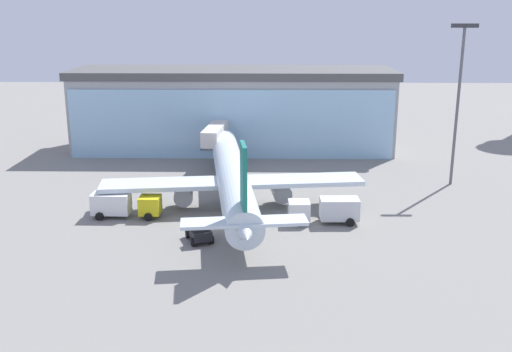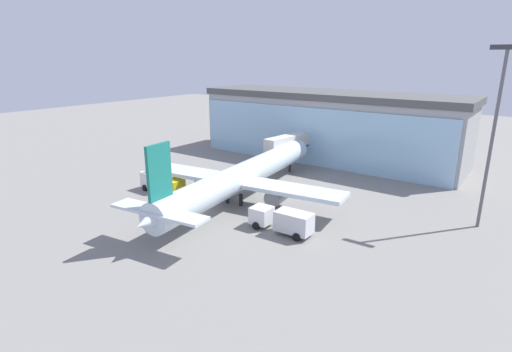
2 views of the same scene
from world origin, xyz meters
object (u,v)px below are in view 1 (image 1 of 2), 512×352
(catering_truck, at_px, (124,204))
(fuel_truck, at_px, (326,209))
(jet_bridge, at_px, (219,132))
(safety_cone_wingtip, at_px, (115,202))
(safety_cone_nose, at_px, (210,219))
(apron_light_mast, at_px, (459,92))
(airplane, at_px, (232,177))
(pushback_tug, at_px, (200,232))
(baggage_cart, at_px, (333,212))

(catering_truck, height_order, fuel_truck, same)
(jet_bridge, distance_m, safety_cone_wingtip, 22.31)
(catering_truck, relative_size, safety_cone_nose, 13.35)
(apron_light_mast, bearing_deg, safety_cone_wingtip, -167.58)
(catering_truck, bearing_deg, fuel_truck, -2.55)
(airplane, xyz_separation_m, fuel_truck, (10.13, -5.67, -1.82))
(pushback_tug, bearing_deg, baggage_cart, -82.14)
(jet_bridge, relative_size, airplane, 0.37)
(safety_cone_nose, bearing_deg, catering_truck, 172.35)
(jet_bridge, bearing_deg, safety_cone_nose, -171.98)
(pushback_tug, bearing_deg, jet_bridge, -19.50)
(catering_truck, bearing_deg, apron_light_mast, 19.78)
(pushback_tug, distance_m, safety_cone_nose, 5.50)
(apron_light_mast, height_order, catering_truck, apron_light_mast)
(safety_cone_wingtip, bearing_deg, fuel_truck, -13.13)
(catering_truck, height_order, pushback_tug, catering_truck)
(baggage_cart, height_order, safety_cone_nose, baggage_cart)
(airplane, bearing_deg, jet_bridge, 1.98)
(apron_light_mast, height_order, fuel_truck, apron_light_mast)
(catering_truck, xyz_separation_m, baggage_cart, (22.45, 0.61, -0.97))
(airplane, xyz_separation_m, catering_truck, (-11.40, -4.31, -1.82))
(fuel_truck, distance_m, baggage_cart, 2.39)
(apron_light_mast, xyz_separation_m, safety_cone_wingtip, (-40.84, -8.99, -11.44))
(baggage_cart, relative_size, pushback_tug, 0.86)
(airplane, height_order, pushback_tug, airplane)
(jet_bridge, bearing_deg, baggage_cart, -142.53)
(jet_bridge, xyz_separation_m, apron_light_mast, (30.39, -10.26, 7.19))
(jet_bridge, xyz_separation_m, baggage_cart, (14.06, -22.77, -4.03))
(airplane, height_order, safety_cone_wingtip, airplane)
(apron_light_mast, relative_size, airplane, 0.51)
(apron_light_mast, height_order, airplane, apron_light_mast)
(fuel_truck, xyz_separation_m, baggage_cart, (0.92, 1.98, -0.97))
(fuel_truck, height_order, safety_cone_wingtip, fuel_truck)
(fuel_truck, relative_size, safety_cone_wingtip, 13.37)
(apron_light_mast, relative_size, fuel_truck, 2.71)
(safety_cone_nose, bearing_deg, airplane, 69.81)
(jet_bridge, relative_size, baggage_cart, 4.72)
(pushback_tug, bearing_deg, catering_truck, 32.57)
(baggage_cart, distance_m, pushback_tug, 15.43)
(safety_cone_nose, bearing_deg, jet_bridge, 92.24)
(apron_light_mast, relative_size, catering_truck, 2.71)
(apron_light_mast, relative_size, pushback_tug, 5.49)
(fuel_truck, bearing_deg, apron_light_mast, -141.50)
(airplane, distance_m, pushback_tug, 11.52)
(jet_bridge, bearing_deg, fuel_truck, -146.26)
(fuel_truck, distance_m, pushback_tug, 13.75)
(jet_bridge, relative_size, apron_light_mast, 0.74)
(airplane, relative_size, catering_truck, 5.37)
(airplane, xyz_separation_m, pushback_tug, (-2.54, -11.00, -2.32))
(fuel_truck, height_order, pushback_tug, fuel_truck)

